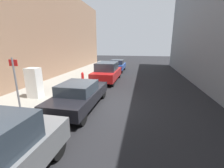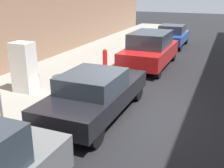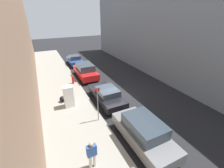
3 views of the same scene
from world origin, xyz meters
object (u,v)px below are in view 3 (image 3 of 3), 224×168
Objects in this scene: parked_sedan_dark at (107,95)px; discarded_refrigerator at (69,96)px; parked_suv_red at (85,71)px; trash_bag at (62,99)px; parked_suv_gray at (144,132)px; fire_hydrant at (73,80)px; street_sign_post at (98,103)px; parked_hatchback_blue at (74,60)px; pedestrian_walking_far at (92,153)px.

discarded_refrigerator is at bearing 169.07° from parked_sedan_dark.
discarded_refrigerator is at bearing -119.10° from parked_suv_red.
trash_bag is 0.11× the size of parked_suv_red.
parked_suv_gray reaches higher than trash_bag.
trash_bag is 0.11× the size of parked_suv_gray.
fire_hydrant is at bearing 73.42° from discarded_refrigerator.
parked_sedan_dark is (1.83, -4.83, 0.14)m from fire_hydrant.
parked_suv_gray is (1.62, -3.05, -0.73)m from street_sign_post.
street_sign_post is at bearing -127.34° from parked_sedan_dark.
street_sign_post reaches higher than parked_suv_gray.
parked_sedan_dark is 1.19× the size of parked_hatchback_blue.
parked_sedan_dark is at bearing -90.00° from parked_hatchback_blue.
fire_hydrant is (-0.21, 6.95, -1.03)m from street_sign_post.
street_sign_post reaches higher than discarded_refrigerator.
discarded_refrigerator reaches higher than parked_sedan_dark.
street_sign_post reaches higher than fire_hydrant.
parked_hatchback_blue is at bearing 83.31° from street_sign_post.
pedestrian_walking_far reaches higher than parked_suv_gray.
parked_hatchback_blue is (0.00, 5.54, -0.14)m from parked_suv_red.
parked_suv_red is at bearing 78.91° from street_sign_post.
pedestrian_walking_far is 0.37× the size of parked_suv_gray.
pedestrian_walking_far is at bearing -97.72° from fire_hydrant.
street_sign_post is at bearing -96.69° from parked_hatchback_blue.
parked_suv_gray is 5.18m from parked_sedan_dark.
parked_sedan_dark is (3.09, -0.60, -0.32)m from discarded_refrigerator.
parked_hatchback_blue is at bearing 74.43° from discarded_refrigerator.
trash_bag is (-0.41, 0.93, -0.64)m from discarded_refrigerator.
parked_suv_red reaches higher than parked_hatchback_blue.
parked_suv_red is at bearing 35.89° from fire_hydrant.
discarded_refrigerator is at bearing 118.36° from street_sign_post.
pedestrian_walking_far is (-0.12, -5.98, 0.06)m from discarded_refrigerator.
parked_hatchback_blue is (1.62, 13.82, -0.88)m from street_sign_post.
discarded_refrigerator is 5.99m from pedestrian_walking_far.
fire_hydrant is at bearing -144.11° from parked_suv_red.
parked_hatchback_blue is at bearing 90.00° from parked_sedan_dark.
street_sign_post is 5.24× the size of trash_bag.
street_sign_post is (1.47, -2.72, 0.57)m from discarded_refrigerator.
parked_suv_red reaches higher than parked_sedan_dark.
parked_sedan_dark is 1.00× the size of parked_suv_red.
parked_sedan_dark is at bearing -61.07° from pedestrian_walking_far.
parked_suv_red is (3.51, 4.62, 0.47)m from trash_bag.
trash_bag is at bearing -116.93° from fire_hydrant.
discarded_refrigerator is 0.39× the size of parked_suv_red.
pedestrian_walking_far is at bearing -116.06° from street_sign_post.
parked_suv_gray is (3.22, 0.21, -0.23)m from pedestrian_walking_far.
discarded_refrigerator reaches higher than parked_suv_red.
parked_suv_gray is at bearing -90.00° from parked_suv_red.
pedestrian_walking_far reaches higher than parked_suv_red.
fire_hydrant is (1.26, 4.23, -0.46)m from discarded_refrigerator.
discarded_refrigerator is 3.17m from parked_sedan_dark.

